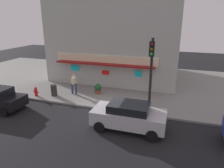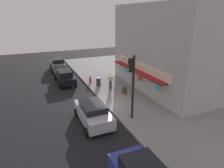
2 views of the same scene
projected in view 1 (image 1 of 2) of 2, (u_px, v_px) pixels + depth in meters
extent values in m
plane|color=black|center=(104.00, 110.00, 14.60)|extent=(58.54, 58.54, 0.00)
cube|color=gray|center=(128.00, 82.00, 20.88)|extent=(39.03, 13.96, 0.15)
cube|color=#ADB2A8|center=(120.00, 36.00, 21.94)|extent=(12.39, 9.27, 8.58)
cube|color=beige|center=(105.00, 59.00, 18.20)|extent=(9.41, 0.16, 0.72)
cube|color=maroon|center=(103.00, 64.00, 17.99)|extent=(8.92, 0.90, 0.12)
cube|color=#19D8E5|center=(75.00, 68.00, 19.43)|extent=(0.82, 0.08, 0.50)
cube|color=red|center=(105.00, 73.00, 18.58)|extent=(0.65, 0.08, 0.37)
cube|color=#19D8E5|center=(138.00, 74.00, 17.65)|extent=(0.57, 0.08, 0.53)
cylinder|color=black|center=(151.00, 75.00, 13.83)|extent=(0.18, 0.18, 4.91)
cube|color=black|center=(152.00, 49.00, 13.06)|extent=(0.32, 0.28, 0.95)
sphere|color=maroon|center=(152.00, 44.00, 12.83)|extent=(0.18, 0.18, 0.18)
sphere|color=brown|center=(152.00, 49.00, 12.92)|extent=(0.18, 0.18, 0.18)
sphere|color=#1ED83F|center=(151.00, 54.00, 13.02)|extent=(0.18, 0.18, 0.18)
cylinder|color=red|center=(36.00, 92.00, 16.82)|extent=(0.24, 0.24, 0.60)
sphere|color=red|center=(36.00, 88.00, 16.71)|extent=(0.21, 0.21, 0.21)
cylinder|color=red|center=(34.00, 92.00, 16.86)|extent=(0.12, 0.10, 0.10)
cylinder|color=red|center=(38.00, 92.00, 16.76)|extent=(0.12, 0.10, 0.10)
cylinder|color=#2D2D2D|center=(54.00, 90.00, 16.83)|extent=(0.49, 0.49, 0.93)
cylinder|color=navy|center=(76.00, 89.00, 17.13)|extent=(0.17, 0.17, 0.91)
cylinder|color=navy|center=(72.00, 89.00, 17.25)|extent=(0.17, 0.17, 0.91)
cube|color=beige|center=(74.00, 80.00, 16.96)|extent=(0.26, 0.42, 0.55)
sphere|color=tan|center=(73.00, 76.00, 16.83)|extent=(0.22, 0.22, 0.22)
cylinder|color=beige|center=(75.00, 80.00, 17.17)|extent=(0.10, 0.10, 0.50)
cylinder|color=beige|center=(72.00, 81.00, 16.77)|extent=(0.10, 0.10, 0.50)
cylinder|color=brown|center=(98.00, 92.00, 17.39)|extent=(0.52, 0.52, 0.33)
sphere|color=#195623|center=(98.00, 87.00, 17.26)|extent=(0.55, 0.55, 0.55)
cube|color=#B7B7BC|center=(129.00, 117.00, 12.03)|extent=(4.26, 1.89, 0.83)
cube|color=black|center=(129.00, 107.00, 11.83)|extent=(2.30, 1.58, 0.45)
cylinder|color=black|center=(156.00, 120.00, 12.56)|extent=(0.64, 0.22, 0.64)
cylinder|color=black|center=(152.00, 136.00, 10.86)|extent=(0.64, 0.22, 0.64)
cylinder|color=black|center=(110.00, 113.00, 13.45)|extent=(0.64, 0.22, 0.64)
cylinder|color=black|center=(99.00, 127.00, 11.75)|extent=(0.64, 0.22, 0.64)
cylinder|color=black|center=(22.00, 102.00, 15.21)|extent=(0.64, 0.23, 0.64)
cylinder|color=black|center=(4.00, 112.00, 13.62)|extent=(0.64, 0.23, 0.64)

